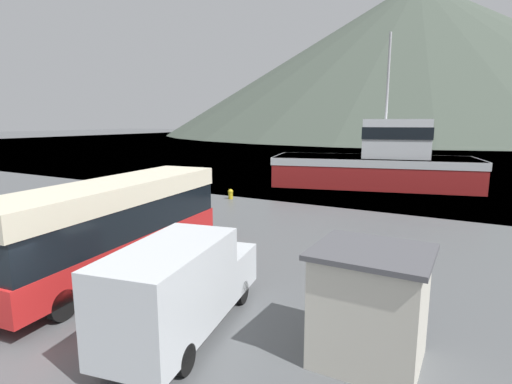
{
  "coord_description": "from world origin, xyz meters",
  "views": [
    {
      "loc": [
        9.56,
        -4.55,
        5.53
      ],
      "look_at": [
        -0.01,
        12.62,
        2.0
      ],
      "focal_mm": 28.0,
      "sensor_mm": 36.0,
      "label": 1
    }
  ],
  "objects_px": {
    "storage_bin": "(140,219)",
    "small_boat": "(306,158)",
    "fishing_boat": "(378,162)",
    "dock_kiosk": "(370,305)",
    "tour_bus": "(116,222)",
    "delivery_van": "(182,285)"
  },
  "relations": [
    {
      "from": "storage_bin",
      "to": "small_boat",
      "type": "xyz_separation_m",
      "value": [
        -5.81,
        36.79,
        -0.11
      ]
    },
    {
      "from": "fishing_boat",
      "to": "small_boat",
      "type": "relative_size",
      "value": 2.89
    },
    {
      "from": "delivery_van",
      "to": "tour_bus",
      "type": "bearing_deg",
      "value": 143.91
    },
    {
      "from": "tour_bus",
      "to": "dock_kiosk",
      "type": "xyz_separation_m",
      "value": [
        9.49,
        -1.14,
        -0.53
      ]
    },
    {
      "from": "dock_kiosk",
      "to": "small_boat",
      "type": "distance_m",
      "value": 46.43
    },
    {
      "from": "fishing_boat",
      "to": "storage_bin",
      "type": "relative_size",
      "value": 11.84
    },
    {
      "from": "fishing_boat",
      "to": "small_boat",
      "type": "distance_m",
      "value": 21.35
    },
    {
      "from": "tour_bus",
      "to": "delivery_van",
      "type": "relative_size",
      "value": 1.69
    },
    {
      "from": "delivery_van",
      "to": "fishing_boat",
      "type": "xyz_separation_m",
      "value": [
        -1.0,
        26.97,
        0.73
      ]
    },
    {
      "from": "storage_bin",
      "to": "fishing_boat",
      "type": "bearing_deg",
      "value": 69.76
    },
    {
      "from": "delivery_van",
      "to": "fishing_boat",
      "type": "distance_m",
      "value": 27.0
    },
    {
      "from": "fishing_boat",
      "to": "storage_bin",
      "type": "distance_m",
      "value": 21.49
    },
    {
      "from": "fishing_boat",
      "to": "dock_kiosk",
      "type": "height_order",
      "value": "fishing_boat"
    },
    {
      "from": "delivery_van",
      "to": "storage_bin",
      "type": "height_order",
      "value": "delivery_van"
    },
    {
      "from": "delivery_van",
      "to": "fishing_boat",
      "type": "relative_size",
      "value": 0.35
    },
    {
      "from": "fishing_boat",
      "to": "small_boat",
      "type": "bearing_deg",
      "value": 24.27
    },
    {
      "from": "dock_kiosk",
      "to": "small_boat",
      "type": "xyz_separation_m",
      "value": [
        -18.76,
        42.46,
        -0.92
      ]
    },
    {
      "from": "storage_bin",
      "to": "small_boat",
      "type": "relative_size",
      "value": 0.24
    },
    {
      "from": "tour_bus",
      "to": "storage_bin",
      "type": "distance_m",
      "value": 5.86
    },
    {
      "from": "tour_bus",
      "to": "small_boat",
      "type": "bearing_deg",
      "value": 95.7
    },
    {
      "from": "dock_kiosk",
      "to": "tour_bus",
      "type": "bearing_deg",
      "value": 173.15
    },
    {
      "from": "tour_bus",
      "to": "small_boat",
      "type": "distance_m",
      "value": 42.37
    }
  ]
}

